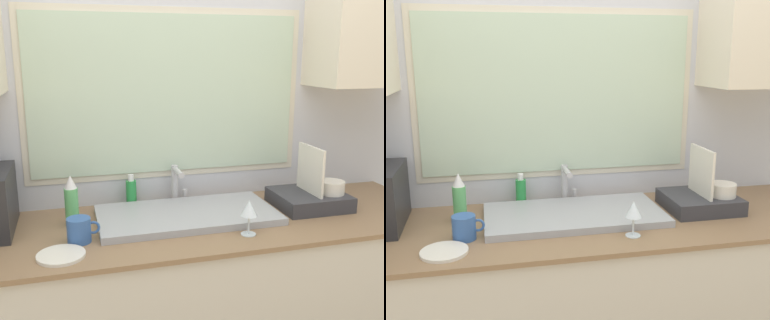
{
  "view_description": "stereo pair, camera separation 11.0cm",
  "coord_description": "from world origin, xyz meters",
  "views": [
    {
      "loc": [
        -0.46,
        -1.42,
        1.62
      ],
      "look_at": [
        0.02,
        0.29,
        1.19
      ],
      "focal_mm": 42.0,
      "sensor_mm": 36.0,
      "label": 1
    },
    {
      "loc": [
        -0.35,
        -1.45,
        1.62
      ],
      "look_at": [
        0.02,
        0.29,
        1.19
      ],
      "focal_mm": 42.0,
      "sensor_mm": 36.0,
      "label": 2
    }
  ],
  "objects": [
    {
      "name": "mug_near_sink",
      "position": [
        -0.44,
        0.23,
        0.96
      ],
      "size": [
        0.13,
        0.09,
        0.1
      ],
      "color": "#335999",
      "rests_on": "countertop"
    },
    {
      "name": "small_plate",
      "position": [
        -0.51,
        0.12,
        0.92
      ],
      "size": [
        0.17,
        0.17,
        0.01
      ],
      "color": "silver",
      "rests_on": "countertop"
    },
    {
      "name": "wine_glass",
      "position": [
        0.21,
        0.13,
        1.02
      ],
      "size": [
        0.07,
        0.07,
        0.14
      ],
      "color": "silver",
      "rests_on": "countertop"
    },
    {
      "name": "spray_bottle",
      "position": [
        -0.47,
        0.42,
        1.02
      ],
      "size": [
        0.06,
        0.06,
        0.22
      ],
      "color": "#59B266",
      "rests_on": "countertop"
    },
    {
      "name": "wall_back",
      "position": [
        0.0,
        0.65,
        1.39
      ],
      "size": [
        6.0,
        0.38,
        2.6
      ],
      "color": "silver",
      "rests_on": "ground_plane"
    },
    {
      "name": "countertop",
      "position": [
        0.0,
        0.33,
        0.46
      ],
      "size": [
        2.37,
        0.68,
        0.91
      ],
      "color": "beige",
      "rests_on": "ground_plane"
    },
    {
      "name": "faucet",
      "position": [
        0.03,
        0.58,
        1.02
      ],
      "size": [
        0.08,
        0.15,
        0.18
      ],
      "color": "#B7B7BC",
      "rests_on": "countertop"
    },
    {
      "name": "dish_rack",
      "position": [
        0.62,
        0.36,
        0.97
      ],
      "size": [
        0.32,
        0.29,
        0.29
      ],
      "color": "#333338",
      "rests_on": "countertop"
    },
    {
      "name": "soap_bottle",
      "position": [
        -0.19,
        0.6,
        0.98
      ],
      "size": [
        0.05,
        0.05,
        0.15
      ],
      "color": "#268C3F",
      "rests_on": "countertop"
    },
    {
      "name": "sink_basin",
      "position": [
        0.02,
        0.37,
        0.93
      ],
      "size": [
        0.78,
        0.4,
        0.03
      ],
      "color": "#9EA0A5",
      "rests_on": "countertop"
    }
  ]
}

